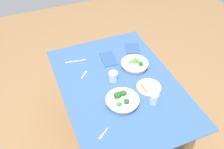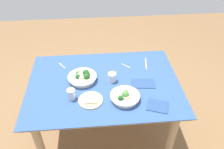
{
  "view_description": "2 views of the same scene",
  "coord_description": "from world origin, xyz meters",
  "px_view_note": "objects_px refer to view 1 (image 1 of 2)",
  "views": [
    {
      "loc": [
        1.36,
        -0.62,
        2.27
      ],
      "look_at": [
        -0.1,
        -0.03,
        0.8
      ],
      "focal_mm": 40.22,
      "sensor_mm": 36.0,
      "label": 1
    },
    {
      "loc": [
        0.06,
        1.57,
        2.12
      ],
      "look_at": [
        -0.08,
        -0.06,
        0.8
      ],
      "focal_mm": 36.62,
      "sensor_mm": 36.0,
      "label": 2
    }
  ],
  "objects_px": {
    "broccoli_bowl_far": "(135,64)",
    "napkin_folded_lower": "(132,48)",
    "bread_side_plate": "(149,87)",
    "napkin_folded_upper": "(108,59)",
    "broccoli_bowl_near": "(122,100)",
    "fork_by_far_bowl": "(103,134)",
    "table_knife_left": "(76,61)",
    "water_glass_center": "(113,76)",
    "water_glass_side": "(154,99)",
    "fork_by_near_bowl": "(84,74)"
  },
  "relations": [
    {
      "from": "water_glass_center",
      "to": "table_knife_left",
      "type": "bearing_deg",
      "value": -147.54
    },
    {
      "from": "bread_side_plate",
      "to": "napkin_folded_upper",
      "type": "relative_size",
      "value": 0.96
    },
    {
      "from": "bread_side_plate",
      "to": "napkin_folded_upper",
      "type": "xyz_separation_m",
      "value": [
        -0.48,
        -0.17,
        -0.01
      ]
    },
    {
      "from": "bread_side_plate",
      "to": "water_glass_center",
      "type": "bearing_deg",
      "value": -129.93
    },
    {
      "from": "fork_by_far_bowl",
      "to": "fork_by_near_bowl",
      "type": "xyz_separation_m",
      "value": [
        -0.64,
        0.06,
        0.0
      ]
    },
    {
      "from": "table_knife_left",
      "to": "napkin_folded_lower",
      "type": "relative_size",
      "value": 1.11
    },
    {
      "from": "water_glass_side",
      "to": "napkin_folded_lower",
      "type": "distance_m",
      "value": 0.72
    },
    {
      "from": "water_glass_side",
      "to": "fork_by_near_bowl",
      "type": "distance_m",
      "value": 0.66
    },
    {
      "from": "water_glass_side",
      "to": "napkin_folded_upper",
      "type": "relative_size",
      "value": 0.44
    },
    {
      "from": "fork_by_far_bowl",
      "to": "napkin_folded_upper",
      "type": "bearing_deg",
      "value": -149.77
    },
    {
      "from": "broccoli_bowl_near",
      "to": "table_knife_left",
      "type": "distance_m",
      "value": 0.66
    },
    {
      "from": "bread_side_plate",
      "to": "table_knife_left",
      "type": "bearing_deg",
      "value": -140.16
    },
    {
      "from": "bread_side_plate",
      "to": "fork_by_near_bowl",
      "type": "relative_size",
      "value": 2.51
    },
    {
      "from": "bread_side_plate",
      "to": "fork_by_near_bowl",
      "type": "distance_m",
      "value": 0.58
    },
    {
      "from": "broccoli_bowl_far",
      "to": "water_glass_side",
      "type": "xyz_separation_m",
      "value": [
        0.44,
        -0.05,
        0.02
      ]
    },
    {
      "from": "bread_side_plate",
      "to": "fork_by_far_bowl",
      "type": "distance_m",
      "value": 0.59
    },
    {
      "from": "broccoli_bowl_near",
      "to": "bread_side_plate",
      "type": "distance_m",
      "value": 0.28
    },
    {
      "from": "broccoli_bowl_near",
      "to": "fork_by_far_bowl",
      "type": "bearing_deg",
      "value": -48.11
    },
    {
      "from": "napkin_folded_upper",
      "to": "water_glass_center",
      "type": "bearing_deg",
      "value": -13.44
    },
    {
      "from": "water_glass_side",
      "to": "water_glass_center",
      "type": "bearing_deg",
      "value": -151.25
    },
    {
      "from": "water_glass_side",
      "to": "fork_by_far_bowl",
      "type": "distance_m",
      "value": 0.49
    },
    {
      "from": "broccoli_bowl_near",
      "to": "napkin_folded_lower",
      "type": "distance_m",
      "value": 0.72
    },
    {
      "from": "table_knife_left",
      "to": "fork_by_far_bowl",
      "type": "bearing_deg",
      "value": 95.88
    },
    {
      "from": "broccoli_bowl_near",
      "to": "bread_side_plate",
      "type": "relative_size",
      "value": 1.28
    },
    {
      "from": "broccoli_bowl_near",
      "to": "water_glass_center",
      "type": "relative_size",
      "value": 3.14
    },
    {
      "from": "fork_by_near_bowl",
      "to": "napkin_folded_lower",
      "type": "xyz_separation_m",
      "value": [
        -0.18,
        0.56,
        0.0
      ]
    },
    {
      "from": "broccoli_bowl_far",
      "to": "bread_side_plate",
      "type": "height_order",
      "value": "broccoli_bowl_far"
    },
    {
      "from": "broccoli_bowl_far",
      "to": "napkin_folded_upper",
      "type": "distance_m",
      "value": 0.27
    },
    {
      "from": "fork_by_near_bowl",
      "to": "water_glass_side",
      "type": "bearing_deg",
      "value": -97.54
    },
    {
      "from": "broccoli_bowl_far",
      "to": "fork_by_near_bowl",
      "type": "height_order",
      "value": "broccoli_bowl_far"
    },
    {
      "from": "fork_by_near_bowl",
      "to": "napkin_folded_upper",
      "type": "distance_m",
      "value": 0.3
    },
    {
      "from": "broccoli_bowl_far",
      "to": "napkin_folded_upper",
      "type": "xyz_separation_m",
      "value": [
        -0.19,
        -0.18,
        -0.03
      ]
    },
    {
      "from": "water_glass_center",
      "to": "fork_by_far_bowl",
      "type": "relative_size",
      "value": 0.91
    },
    {
      "from": "broccoli_bowl_far",
      "to": "napkin_folded_lower",
      "type": "xyz_separation_m",
      "value": [
        -0.26,
        0.1,
        -0.03
      ]
    },
    {
      "from": "broccoli_bowl_near",
      "to": "water_glass_side",
      "type": "relative_size",
      "value": 2.78
    },
    {
      "from": "napkin_folded_lower",
      "to": "fork_by_far_bowl",
      "type": "bearing_deg",
      "value": -37.08
    },
    {
      "from": "water_glass_center",
      "to": "napkin_folded_upper",
      "type": "xyz_separation_m",
      "value": [
        -0.28,
        0.07,
        -0.04
      ]
    },
    {
      "from": "water_glass_side",
      "to": "fork_by_far_bowl",
      "type": "xyz_separation_m",
      "value": [
        0.12,
        -0.47,
        -0.04
      ]
    },
    {
      "from": "water_glass_side",
      "to": "napkin_folded_upper",
      "type": "distance_m",
      "value": 0.65
    },
    {
      "from": "broccoli_bowl_far",
      "to": "fork_by_far_bowl",
      "type": "distance_m",
      "value": 0.77
    },
    {
      "from": "broccoli_bowl_near",
      "to": "fork_by_far_bowl",
      "type": "relative_size",
      "value": 2.85
    },
    {
      "from": "water_glass_center",
      "to": "fork_by_near_bowl",
      "type": "distance_m",
      "value": 0.27
    },
    {
      "from": "water_glass_side",
      "to": "napkin_folded_lower",
      "type": "height_order",
      "value": "water_glass_side"
    },
    {
      "from": "broccoli_bowl_near",
      "to": "fork_by_far_bowl",
      "type": "distance_m",
      "value": 0.32
    },
    {
      "from": "napkin_folded_upper",
      "to": "napkin_folded_lower",
      "type": "bearing_deg",
      "value": 102.93
    },
    {
      "from": "broccoli_bowl_far",
      "to": "napkin_folded_upper",
      "type": "bearing_deg",
      "value": -136.58
    },
    {
      "from": "fork_by_far_bowl",
      "to": "table_knife_left",
      "type": "distance_m",
      "value": 0.85
    },
    {
      "from": "bread_side_plate",
      "to": "napkin_folded_upper",
      "type": "distance_m",
      "value": 0.51
    },
    {
      "from": "fork_by_near_bowl",
      "to": "napkin_folded_lower",
      "type": "height_order",
      "value": "napkin_folded_lower"
    },
    {
      "from": "fork_by_far_bowl",
      "to": "water_glass_side",
      "type": "bearing_deg",
      "value": 159.0
    }
  ]
}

